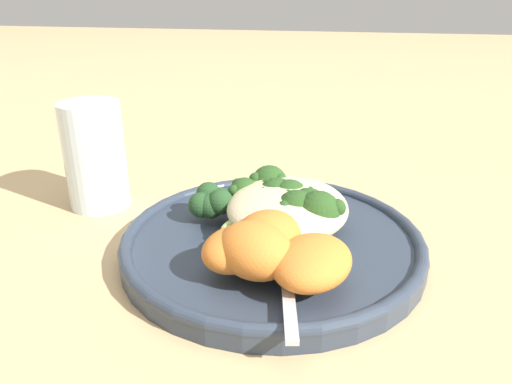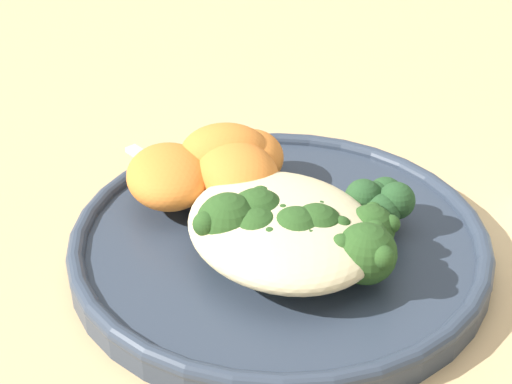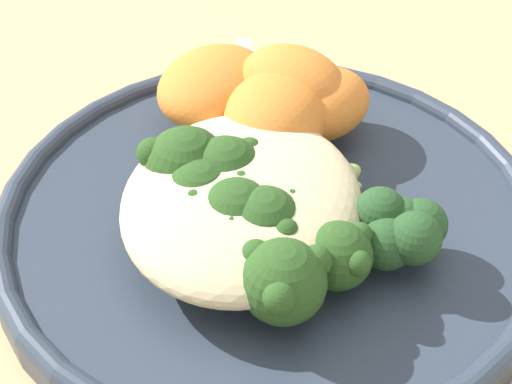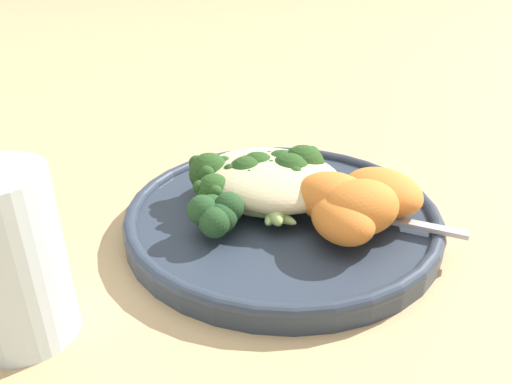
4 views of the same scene
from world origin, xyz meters
The scene contains 17 objects.
ground_plane centered at (0.00, 0.00, 0.00)m, with size 4.00×4.00×0.00m, color tan.
plate centered at (0.02, -0.01, 0.01)m, with size 0.28×0.28×0.02m.
quinoa_mound centered at (0.00, 0.00, 0.04)m, with size 0.13×0.11×0.03m, color beige.
broccoli_stalk_0 centered at (0.02, 0.02, 0.04)m, with size 0.04×0.10×0.04m.
broccoli_stalk_1 centered at (0.01, 0.01, 0.04)m, with size 0.04×0.09×0.04m.
broccoli_stalk_2 centered at (0.01, 0.01, 0.04)m, with size 0.05×0.08×0.04m.
broccoli_stalk_3 centered at (-0.01, -0.01, 0.04)m, with size 0.08×0.09×0.04m.
broccoli_stalk_4 centered at (-0.01, -0.02, 0.04)m, with size 0.08×0.06×0.04m.
broccoli_stalk_5 centered at (-0.04, -0.03, 0.04)m, with size 0.12×0.04×0.04m.
broccoli_stalk_6 centered at (-0.02, -0.05, 0.04)m, with size 0.08×0.03×0.03m.
sweet_potato_chunk_0 centered at (0.08, -0.03, 0.04)m, with size 0.06×0.05×0.03m, color orange.
sweet_potato_chunk_1 centered at (0.07, -0.01, 0.04)m, with size 0.07×0.05×0.04m, color orange.
sweet_potato_chunk_2 centered at (0.09, 0.03, 0.04)m, with size 0.07×0.06×0.03m, color orange.
sweet_potato_chunk_3 centered at (0.09, -0.01, 0.04)m, with size 0.06×0.05×0.04m, color orange.
kale_tuft centered at (-0.01, -0.07, 0.04)m, with size 0.04×0.04×0.03m.
spoon centered at (0.09, 0.01, 0.03)m, with size 0.12×0.04×0.01m.
water_glass centered at (-0.05, -0.22, 0.06)m, with size 0.06×0.06×0.12m, color silver.
Camera 1 is at (0.42, 0.04, 0.24)m, focal length 35.00 mm.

